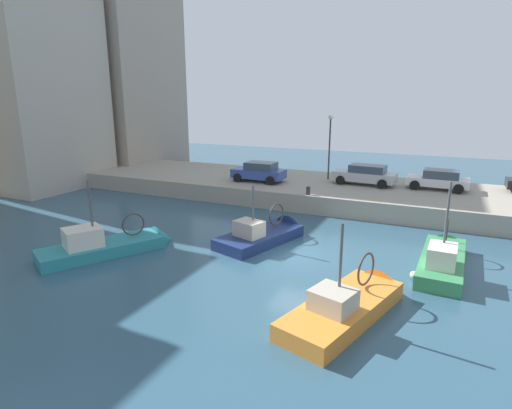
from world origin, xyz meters
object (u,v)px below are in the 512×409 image
object	(u,v)px
fishing_boat_navy	(266,238)
quay_streetlamp	(330,136)
fishing_boat_green	(442,263)
fishing_boat_orange	(349,311)
parked_car_blue	(259,172)
fishing_boat_teal	(111,249)
parked_car_silver	(365,175)
mooring_bollard_mid	(308,190)
parked_car_white	(439,179)

from	to	relation	value
fishing_boat_navy	quay_streetlamp	xyz separation A→B (m)	(11.69, -0.06, 4.36)
fishing_boat_green	fishing_boat_orange	distance (m)	6.48
fishing_boat_green	parked_car_blue	size ratio (longest dim) A/B	1.67
quay_streetlamp	fishing_boat_teal	bearing A→B (deg)	159.59
fishing_boat_orange	fishing_boat_green	bearing A→B (deg)	-25.65
parked_car_silver	parked_car_blue	distance (m)	7.62
fishing_boat_teal	quay_streetlamp	distance (m)	18.05
fishing_boat_navy	parked_car_silver	distance (m)	11.33
fishing_boat_navy	parked_car_blue	distance (m)	9.84
fishing_boat_orange	mooring_bollard_mid	size ratio (longest dim) A/B	11.85
fishing_boat_orange	fishing_boat_teal	world-z (taller)	fishing_boat_teal
fishing_boat_navy	quay_streetlamp	bearing A→B (deg)	-0.29
fishing_boat_navy	parked_car_white	xyz separation A→B (m)	(11.26, -7.78, 1.80)
fishing_boat_navy	fishing_boat_teal	bearing A→B (deg)	128.07
parked_car_blue	mooring_bollard_mid	xyz separation A→B (m)	(-2.60, -4.64, -0.46)
parked_car_blue	parked_car_silver	bearing A→B (deg)	-73.68
parked_car_white	mooring_bollard_mid	xyz separation A→B (m)	(-5.23, 7.49, -0.42)
mooring_bollard_mid	quay_streetlamp	world-z (taller)	quay_streetlamp
parked_car_silver	fishing_boat_green	bearing A→B (deg)	-152.71
parked_car_white	parked_car_silver	bearing A→B (deg)	95.72
parked_car_silver	mooring_bollard_mid	size ratio (longest dim) A/B	8.05
fishing_boat_teal	parked_car_silver	world-z (taller)	fishing_boat_teal
fishing_boat_navy	mooring_bollard_mid	size ratio (longest dim) A/B	10.86
fishing_boat_orange	parked_car_blue	xyz separation A→B (m)	(14.29, 9.98, 1.84)
mooring_bollard_mid	quay_streetlamp	size ratio (longest dim) A/B	0.11
parked_car_blue	fishing_boat_teal	bearing A→B (deg)	172.68
fishing_boat_navy	fishing_boat_teal	size ratio (longest dim) A/B	0.92
fishing_boat_teal	fishing_boat_orange	bearing A→B (deg)	-94.45
fishing_boat_navy	quay_streetlamp	world-z (taller)	quay_streetlamp
fishing_boat_orange	fishing_boat_navy	distance (m)	7.99
fishing_boat_navy	parked_car_silver	world-z (taller)	fishing_boat_navy
fishing_boat_teal	parked_car_silver	xyz separation A→B (m)	(15.52, -9.03, 1.79)
fishing_boat_green	fishing_boat_navy	bearing A→B (deg)	91.28
fishing_boat_orange	mooring_bollard_mid	bearing A→B (deg)	24.55
fishing_boat_green	fishing_boat_orange	world-z (taller)	fishing_boat_green
fishing_boat_green	parked_car_blue	bearing A→B (deg)	56.53
fishing_boat_navy	fishing_boat_teal	xyz separation A→B (m)	(-4.74, 6.06, 0.05)
fishing_boat_orange	parked_car_white	size ratio (longest dim) A/B	1.64
fishing_boat_navy	parked_car_white	distance (m)	13.81
quay_streetlamp	parked_car_blue	bearing A→B (deg)	124.73
fishing_boat_orange	mooring_bollard_mid	distance (m)	12.93
parked_car_silver	mooring_bollard_mid	xyz separation A→B (m)	(-4.74, 2.68, -0.46)
parked_car_blue	parked_car_white	world-z (taller)	parked_car_blue
fishing_boat_teal	quay_streetlamp	xyz separation A→B (m)	(16.43, -6.11, 4.31)
mooring_bollard_mid	quay_streetlamp	xyz separation A→B (m)	(5.65, 0.24, 2.98)
fishing_boat_teal	mooring_bollard_mid	bearing A→B (deg)	-30.52
fishing_boat_orange	fishing_boat_teal	distance (m)	11.73
parked_car_blue	fishing_boat_navy	bearing A→B (deg)	-153.33
fishing_boat_orange	fishing_boat_navy	bearing A→B (deg)	44.92
parked_car_white	fishing_boat_orange	bearing A→B (deg)	172.77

